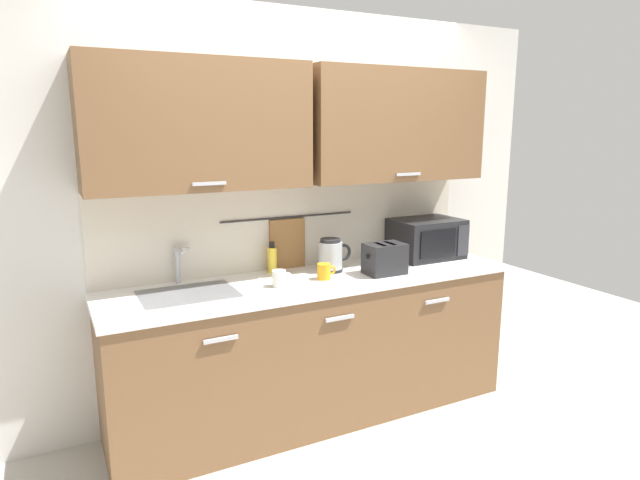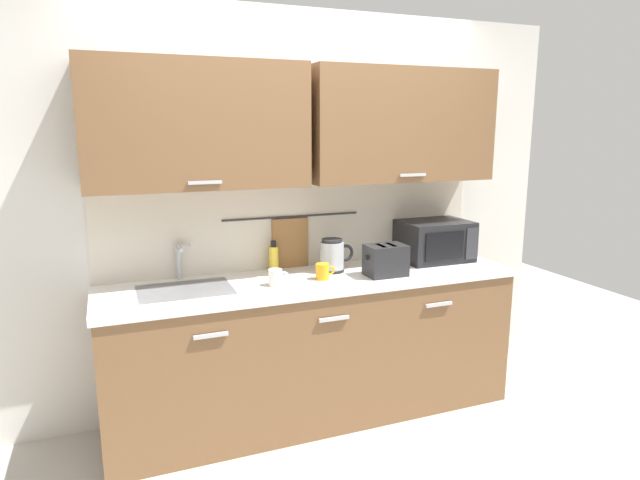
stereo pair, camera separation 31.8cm
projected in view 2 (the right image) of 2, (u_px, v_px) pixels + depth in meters
ground at (333, 437)px, 3.21m from camera, size 8.00×8.00×0.00m
counter_unit at (313, 346)px, 3.39m from camera, size 2.53×0.64×0.90m
back_wall_assembly at (301, 171)px, 3.39m from camera, size 3.70×0.41×2.50m
sink_faucet at (179, 257)px, 3.21m from camera, size 0.09×0.17×0.22m
microwave at (435, 241)px, 3.70m from camera, size 0.46×0.35×0.27m
electric_kettle at (333, 256)px, 3.41m from camera, size 0.23×0.16×0.21m
dish_soap_bottle at (274, 258)px, 3.41m from camera, size 0.06×0.06×0.20m
mug_near_sink at (276, 277)px, 3.12m from camera, size 0.12×0.08×0.09m
toaster at (386, 260)px, 3.32m from camera, size 0.26×0.17×0.19m
mug_by_kettle at (323, 271)px, 3.25m from camera, size 0.12×0.08×0.09m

